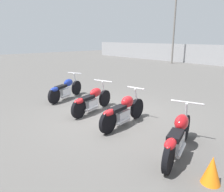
% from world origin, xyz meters
% --- Properties ---
extents(ground_plane, '(60.00, 60.00, 0.00)m').
position_xyz_m(ground_plane, '(0.00, 0.00, 0.00)').
color(ground_plane, '#514F4C').
extents(light_pole_left, '(0.70, 0.35, 7.73)m').
position_xyz_m(light_pole_left, '(-7.24, 13.75, 4.55)').
color(light_pole_left, slate).
rests_on(light_pole_left, ground_plane).
extents(motorcycle_slot_0, '(1.07, 1.94, 0.97)m').
position_xyz_m(motorcycle_slot_0, '(-2.69, -0.11, 0.40)').
color(motorcycle_slot_0, black).
rests_on(motorcycle_slot_0, ground_plane).
extents(motorcycle_slot_1, '(0.90, 1.95, 0.96)m').
position_xyz_m(motorcycle_slot_1, '(-0.72, -0.23, 0.40)').
color(motorcycle_slot_1, black).
rests_on(motorcycle_slot_1, ground_plane).
extents(motorcycle_slot_2, '(0.68, 1.99, 0.98)m').
position_xyz_m(motorcycle_slot_2, '(0.77, -0.24, 0.42)').
color(motorcycle_slot_2, black).
rests_on(motorcycle_slot_2, ground_plane).
extents(motorcycle_slot_3, '(1.01, 2.05, 0.97)m').
position_xyz_m(motorcycle_slot_3, '(2.66, -0.45, 0.42)').
color(motorcycle_slot_3, black).
rests_on(motorcycle_slot_3, ground_plane).
extents(traffic_cone_near, '(0.32, 0.32, 0.50)m').
position_xyz_m(traffic_cone_near, '(3.57, -0.85, 0.25)').
color(traffic_cone_near, orange).
rests_on(traffic_cone_near, ground_plane).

